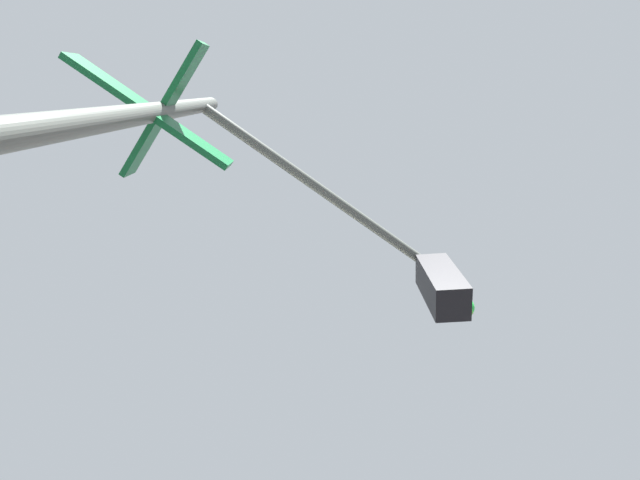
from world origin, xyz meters
TOP-DOWN VIEW (x-y plane):
  - traffic_signal_near at (-6.15, -6.50)m, footprint 2.60×2.17m

SIDE VIEW (x-z plane):
  - traffic_signal_near at x=-6.15m, z-range 1.12..6.62m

